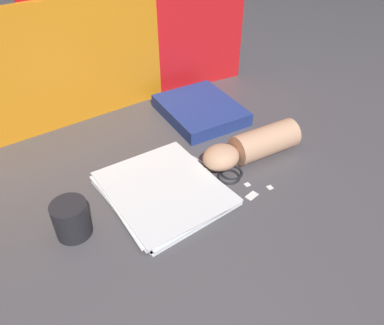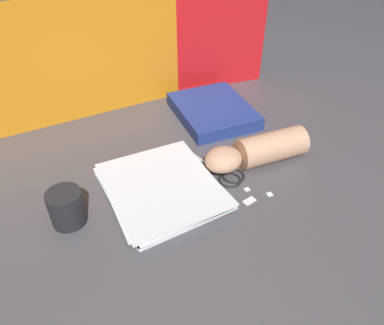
# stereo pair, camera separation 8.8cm
# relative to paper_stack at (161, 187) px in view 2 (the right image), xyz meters

# --- Properties ---
(ground_plane) EXTENTS (6.00, 6.00, 0.00)m
(ground_plane) POSITION_rel_paper_stack_xyz_m (0.08, -0.00, -0.01)
(ground_plane) COLOR #4C494F
(backdrop_panel_left) EXTENTS (0.78, 0.05, 0.35)m
(backdrop_panel_left) POSITION_rel_paper_stack_xyz_m (-0.12, 0.43, 0.17)
(backdrop_panel_left) COLOR orange
(backdrop_panel_left) RESTS_ON ground_plane
(backdrop_panel_center) EXTENTS (0.68, 0.15, 0.42)m
(backdrop_panel_center) POSITION_rel_paper_stack_xyz_m (0.24, 0.43, 0.20)
(backdrop_panel_center) COLOR red
(backdrop_panel_center) RESTS_ON ground_plane
(paper_stack) EXTENTS (0.27, 0.31, 0.02)m
(paper_stack) POSITION_rel_paper_stack_xyz_m (0.00, 0.00, 0.00)
(paper_stack) COLOR white
(paper_stack) RESTS_ON ground_plane
(book_closed) EXTENTS (0.24, 0.28, 0.04)m
(book_closed) POSITION_rel_paper_stack_xyz_m (0.29, 0.22, 0.01)
(book_closed) COLOR navy
(book_closed) RESTS_ON ground_plane
(scissors) EXTENTS (0.15, 0.19, 0.01)m
(scissors) POSITION_rel_paper_stack_xyz_m (0.16, -0.03, -0.00)
(scissors) COLOR silver
(scissors) RESTS_ON ground_plane
(hand_forearm) EXTENTS (0.28, 0.12, 0.08)m
(hand_forearm) POSITION_rel_paper_stack_xyz_m (0.26, -0.03, 0.03)
(hand_forearm) COLOR tan
(hand_forearm) RESTS_ON ground_plane
(paper_scrap_near) EXTENTS (0.02, 0.02, 0.00)m
(paper_scrap_near) POSITION_rel_paper_stack_xyz_m (0.21, -0.14, -0.01)
(paper_scrap_near) COLOR white
(paper_scrap_near) RESTS_ON ground_plane
(paper_scrap_mid) EXTENTS (0.02, 0.01, 0.00)m
(paper_scrap_mid) POSITION_rel_paper_stack_xyz_m (0.18, -0.10, -0.01)
(paper_scrap_mid) COLOR white
(paper_scrap_mid) RESTS_ON ground_plane
(paper_scrap_far) EXTENTS (0.03, 0.02, 0.00)m
(paper_scrap_far) POSITION_rel_paper_stack_xyz_m (0.16, -0.14, -0.01)
(paper_scrap_far) COLOR white
(paper_scrap_far) RESTS_ON ground_plane
(mug) EXTENTS (0.07, 0.07, 0.08)m
(mug) POSITION_rel_paper_stack_xyz_m (-0.22, 0.01, 0.03)
(mug) COLOR #232328
(mug) RESTS_ON ground_plane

